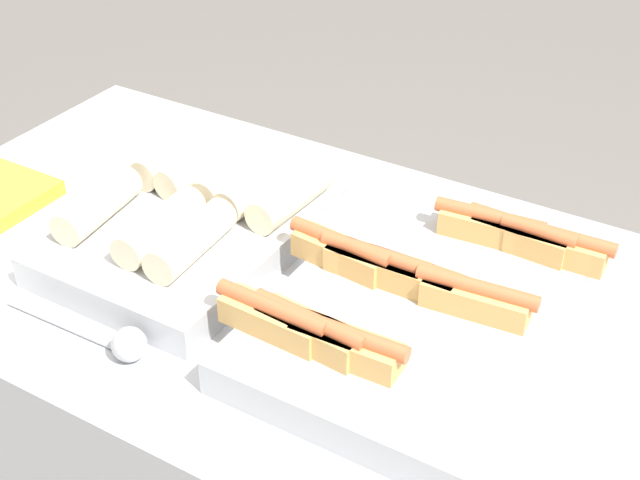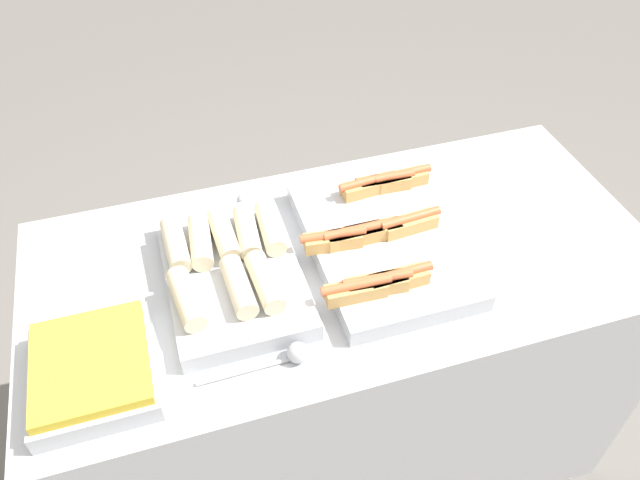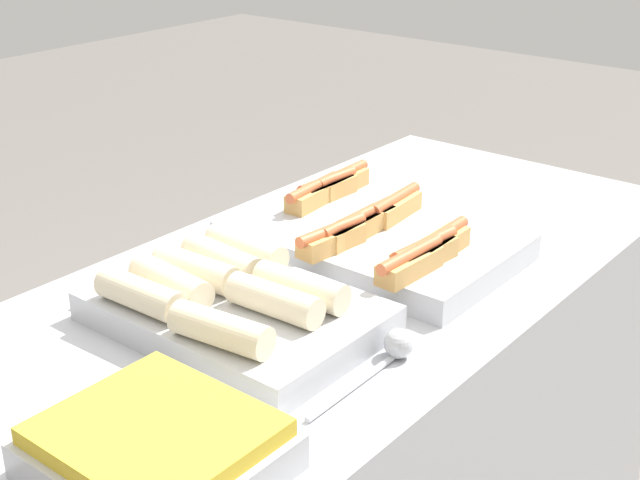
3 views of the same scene
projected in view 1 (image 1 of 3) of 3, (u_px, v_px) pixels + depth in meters
name	position (u px, v px, depth m)	size (l,w,h in m)	color
tray_hotdogs	(420.00, 300.00, 1.20)	(0.41, 0.53, 0.10)	#B7BABF
tray_wraps	(199.00, 217.00, 1.36)	(0.31, 0.46, 0.10)	#B7BABF
serving_spoon_near	(118.00, 341.00, 1.15)	(0.24, 0.05, 0.05)	#B2B5BA
serving_spoon_far	(322.00, 170.00, 1.52)	(0.24, 0.05, 0.05)	#B2B5BA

